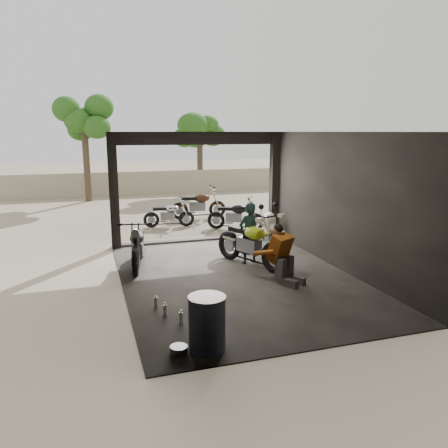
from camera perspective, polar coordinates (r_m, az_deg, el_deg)
ground at (r=9.84m, az=1.69°, el=-7.02°), size 80.00×80.00×0.00m
garage at (r=10.01m, az=0.70°, el=0.89°), size 7.00×7.13×3.20m
boundary_wall at (r=23.13m, az=-9.89°, el=5.35°), size 18.00×0.30×1.20m
tree_left at (r=21.29m, az=-17.89°, el=13.53°), size 2.20×2.20×5.60m
tree_right at (r=23.53m, az=-3.21°, el=12.83°), size 2.20×2.20×5.00m
main_bike at (r=10.49m, az=3.50°, el=-2.01°), size 1.59×2.18×1.34m
left_bike at (r=10.64m, az=-11.21°, el=-2.46°), size 1.04×1.86×1.18m
outside_bike_a at (r=14.96m, az=-7.22°, el=1.51°), size 1.57×0.83×1.01m
outside_bike_b at (r=16.32m, az=-3.34°, el=2.83°), size 1.85×0.84×1.22m
outside_bike_c at (r=14.42m, az=1.52°, el=1.40°), size 1.78×1.35×1.11m
rider at (r=10.68m, az=3.24°, el=-1.25°), size 0.64×0.50×1.53m
mechanic at (r=9.39m, az=7.94°, el=-4.10°), size 0.96×1.06×1.24m
stool at (r=13.11m, az=5.64°, el=-0.10°), size 0.40×0.40×0.55m
helmet at (r=13.03m, az=5.96°, el=0.87°), size 0.41×0.42×0.32m
oil_drum at (r=6.60m, az=-2.23°, el=-12.95°), size 0.66×0.66×0.84m
sign_post at (r=13.89m, az=8.01°, el=6.31°), size 0.90×0.08×2.71m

